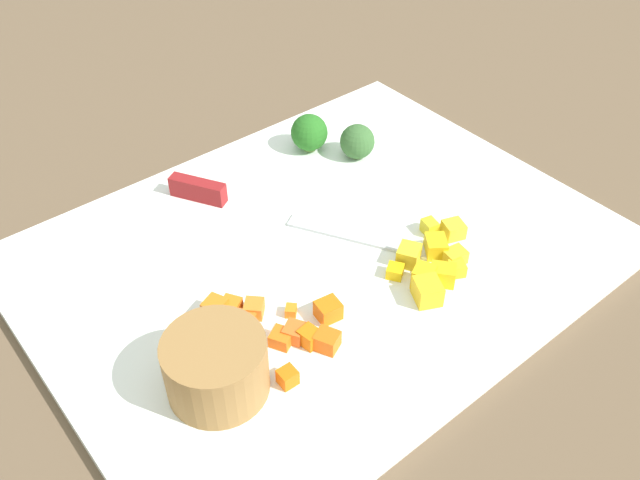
# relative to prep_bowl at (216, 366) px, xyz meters

# --- Properties ---
(ground_plane) EXTENTS (4.00, 4.00, 0.00)m
(ground_plane) POSITION_rel_prep_bowl_xyz_m (0.16, 0.07, -0.04)
(ground_plane) COLOR brown
(cutting_board) EXTENTS (0.51, 0.39, 0.01)m
(cutting_board) POSITION_rel_prep_bowl_xyz_m (0.16, 0.07, -0.03)
(cutting_board) COLOR white
(cutting_board) RESTS_ON ground_plane
(prep_bowl) EXTENTS (0.08, 0.08, 0.05)m
(prep_bowl) POSITION_rel_prep_bowl_xyz_m (0.00, 0.00, 0.00)
(prep_bowl) COLOR olive
(prep_bowl) RESTS_ON cutting_board
(chef_knife) EXTENTS (0.15, 0.24, 0.02)m
(chef_knife) POSITION_rel_prep_bowl_xyz_m (0.14, 0.16, -0.02)
(chef_knife) COLOR silver
(chef_knife) RESTS_ON cutting_board
(carrot_dice_0) EXTENTS (0.02, 0.02, 0.01)m
(carrot_dice_0) POSITION_rel_prep_bowl_xyz_m (0.09, -0.02, -0.02)
(carrot_dice_0) COLOR orange
(carrot_dice_0) RESTS_ON cutting_board
(carrot_dice_1) EXTENTS (0.01, 0.01, 0.01)m
(carrot_dice_1) POSITION_rel_prep_bowl_xyz_m (0.04, -0.03, -0.02)
(carrot_dice_1) COLOR orange
(carrot_dice_1) RESTS_ON cutting_board
(carrot_dice_2) EXTENTS (0.02, 0.02, 0.02)m
(carrot_dice_2) POSITION_rel_prep_bowl_xyz_m (0.04, 0.06, -0.02)
(carrot_dice_2) COLOR orange
(carrot_dice_2) RESTS_ON cutting_board
(carrot_dice_3) EXTENTS (0.02, 0.02, 0.01)m
(carrot_dice_3) POSITION_rel_prep_bowl_xyz_m (0.07, 0.00, -0.02)
(carrot_dice_3) COLOR orange
(carrot_dice_3) RESTS_ON cutting_board
(carrot_dice_4) EXTENTS (0.02, 0.02, 0.02)m
(carrot_dice_4) POSITION_rel_prep_bowl_xyz_m (0.02, 0.05, -0.02)
(carrot_dice_4) COLOR orange
(carrot_dice_4) RESTS_ON cutting_board
(carrot_dice_5) EXTENTS (0.02, 0.02, 0.01)m
(carrot_dice_5) POSITION_rel_prep_bowl_xyz_m (0.08, -0.01, -0.02)
(carrot_dice_5) COLOR orange
(carrot_dice_5) RESTS_ON cutting_board
(carrot_dice_6) EXTENTS (0.02, 0.02, 0.01)m
(carrot_dice_6) POSITION_rel_prep_bowl_xyz_m (0.06, 0.00, -0.02)
(carrot_dice_6) COLOR orange
(carrot_dice_6) RESTS_ON cutting_board
(carrot_dice_7) EXTENTS (0.01, 0.01, 0.01)m
(carrot_dice_7) POSITION_rel_prep_bowl_xyz_m (0.09, 0.02, -0.02)
(carrot_dice_7) COLOR orange
(carrot_dice_7) RESTS_ON cutting_board
(carrot_dice_8) EXTENTS (0.02, 0.02, 0.01)m
(carrot_dice_8) POSITION_rel_prep_bowl_xyz_m (0.06, 0.04, -0.02)
(carrot_dice_8) COLOR orange
(carrot_dice_8) RESTS_ON cutting_board
(carrot_dice_9) EXTENTS (0.02, 0.02, 0.01)m
(carrot_dice_9) POSITION_rel_prep_bowl_xyz_m (0.05, 0.04, -0.02)
(carrot_dice_9) COLOR orange
(carrot_dice_9) RESTS_ON cutting_board
(carrot_dice_10) EXTENTS (0.02, 0.02, 0.02)m
(carrot_dice_10) POSITION_rel_prep_bowl_xyz_m (0.11, 0.00, -0.02)
(carrot_dice_10) COLOR orange
(carrot_dice_10) RESTS_ON cutting_board
(carrot_dice_11) EXTENTS (0.02, 0.02, 0.01)m
(carrot_dice_11) POSITION_rel_prep_bowl_xyz_m (0.05, 0.06, -0.02)
(carrot_dice_11) COLOR orange
(carrot_dice_11) RESTS_ON cutting_board
(pepper_dice_0) EXTENTS (0.02, 0.02, 0.02)m
(pepper_dice_0) POSITION_rel_prep_bowl_xyz_m (0.20, -0.02, -0.02)
(pepper_dice_0) COLOR yellow
(pepper_dice_0) RESTS_ON cutting_board
(pepper_dice_1) EXTENTS (0.02, 0.02, 0.01)m
(pepper_dice_1) POSITION_rel_prep_bowl_xyz_m (0.23, -0.03, -0.02)
(pepper_dice_1) COLOR yellow
(pepper_dice_1) RESTS_ON cutting_board
(pepper_dice_2) EXTENTS (0.03, 0.03, 0.02)m
(pepper_dice_2) POSITION_rel_prep_bowl_xyz_m (0.21, 0.01, -0.02)
(pepper_dice_2) COLOR yellow
(pepper_dice_2) RESTS_ON cutting_board
(pepper_dice_3) EXTENTS (0.02, 0.02, 0.01)m
(pepper_dice_3) POSITION_rel_prep_bowl_xyz_m (0.26, 0.01, -0.02)
(pepper_dice_3) COLOR yellow
(pepper_dice_3) RESTS_ON cutting_board
(pepper_dice_4) EXTENTS (0.02, 0.02, 0.01)m
(pepper_dice_4) POSITION_rel_prep_bowl_xyz_m (0.25, 0.02, -0.02)
(pepper_dice_4) COLOR yellow
(pepper_dice_4) RESTS_ON cutting_board
(pepper_dice_5) EXTENTS (0.02, 0.02, 0.01)m
(pepper_dice_5) POSITION_rel_prep_bowl_xyz_m (0.18, 0.00, -0.02)
(pepper_dice_5) COLOR yellow
(pepper_dice_5) RESTS_ON cutting_board
(pepper_dice_6) EXTENTS (0.02, 0.02, 0.01)m
(pepper_dice_6) POSITION_rel_prep_bowl_xyz_m (0.24, -0.02, -0.02)
(pepper_dice_6) COLOR yellow
(pepper_dice_6) RESTS_ON cutting_board
(pepper_dice_7) EXTENTS (0.03, 0.03, 0.02)m
(pepper_dice_7) POSITION_rel_prep_bowl_xyz_m (0.19, -0.04, -0.01)
(pepper_dice_7) COLOR yellow
(pepper_dice_7) RESTS_ON cutting_board
(pepper_dice_8) EXTENTS (0.03, 0.03, 0.02)m
(pepper_dice_8) POSITION_rel_prep_bowl_xyz_m (0.21, -0.03, -0.02)
(pepper_dice_8) COLOR yellow
(pepper_dice_8) RESTS_ON cutting_board
(pepper_dice_9) EXTENTS (0.03, 0.03, 0.02)m
(pepper_dice_9) POSITION_rel_prep_bowl_xyz_m (0.23, 0.00, -0.02)
(pepper_dice_9) COLOR yellow
(pepper_dice_9) RESTS_ON cutting_board
(broccoli_floret_0) EXTENTS (0.04, 0.04, 0.04)m
(broccoli_floret_0) POSITION_rel_prep_bowl_xyz_m (0.28, 0.16, -0.01)
(broccoli_floret_0) COLOR #8BB35E
(broccoli_floret_0) RESTS_ON cutting_board
(broccoli_floret_1) EXTENTS (0.04, 0.04, 0.04)m
(broccoli_floret_1) POSITION_rel_prep_bowl_xyz_m (0.25, 0.21, -0.00)
(broccoli_floret_1) COLOR #8DB55D
(broccoli_floret_1) RESTS_ON cutting_board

